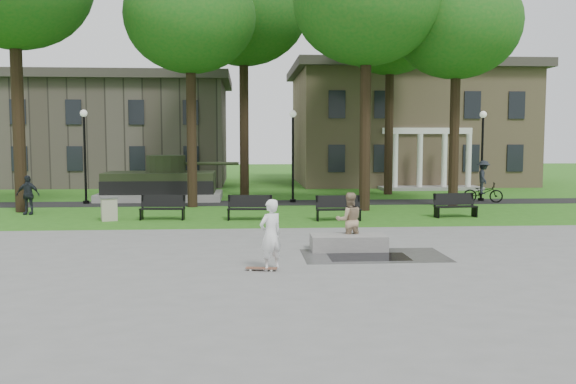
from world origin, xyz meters
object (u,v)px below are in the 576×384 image
object	(u,v)px
skateboarder	(271,235)
park_bench_0	(163,207)
cyclist	(483,185)
trash_bin	(109,209)
concrete_block	(348,242)
friend_watching	(349,220)

from	to	relation	value
skateboarder	park_bench_0	size ratio (longest dim) A/B	0.97
cyclist	skateboarder	bearing A→B (deg)	158.27
trash_bin	cyclist	bearing A→B (deg)	18.04
concrete_block	park_bench_0	bearing A→B (deg)	130.77
concrete_block	skateboarder	size ratio (longest dim) A/B	1.24
cyclist	park_bench_0	xyz separation A→B (m)	(-15.61, -5.63, -0.36)
skateboarder	cyclist	world-z (taller)	cyclist
friend_watching	trash_bin	distance (m)	11.02
concrete_block	cyclist	world-z (taller)	cyclist
cyclist	park_bench_0	distance (m)	16.60
concrete_block	trash_bin	bearing A→B (deg)	139.50
skateboarder	friend_watching	distance (m)	3.79
friend_watching	cyclist	distance (m)	15.67
cyclist	park_bench_0	world-z (taller)	cyclist
cyclist	park_bench_0	size ratio (longest dim) A/B	1.19
cyclist	trash_bin	size ratio (longest dim) A/B	2.26
cyclist	trash_bin	xyz separation A→B (m)	(-17.72, -5.77, -0.40)
concrete_block	park_bench_0	size ratio (longest dim) A/B	1.20
cyclist	trash_bin	world-z (taller)	cyclist
park_bench_0	concrete_block	bearing A→B (deg)	-45.03
cyclist	concrete_block	bearing A→B (deg)	159.64
concrete_block	trash_bin	size ratio (longest dim) A/B	2.29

